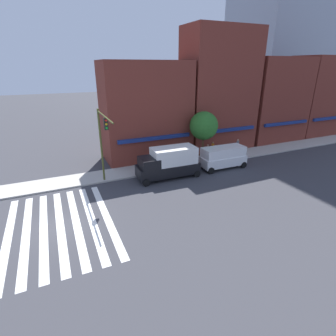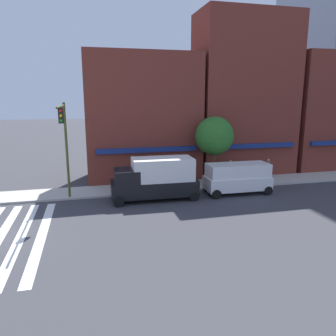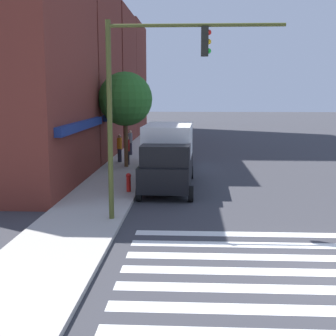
{
  "view_description": "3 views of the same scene",
  "coord_description": "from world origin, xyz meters",
  "px_view_note": "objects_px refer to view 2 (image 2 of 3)",
  "views": [
    {
      "loc": [
        0.51,
        -17.34,
        10.5
      ],
      "look_at": [
        10.41,
        4.7,
        1.0
      ],
      "focal_mm": 28.0,
      "sensor_mm": 36.0,
      "label": 1
    },
    {
      "loc": [
        5.91,
        -17.75,
        7.32
      ],
      "look_at": [
        11.76,
        6.0,
        2.0
      ],
      "focal_mm": 35.0,
      "sensor_mm": 36.0,
      "label": 2
    },
    {
      "loc": [
        -11.56,
        3.59,
        4.57
      ],
      "look_at": [
        10.41,
        4.7,
        1.0
      ],
      "focal_mm": 50.0,
      "sensor_mm": 36.0,
      "label": 3
    }
  ],
  "objects_px": {
    "pedestrian_orange_vest": "(230,170)",
    "pedestrian_grey_coat": "(268,168)",
    "box_truck_black": "(155,178)",
    "traffic_signal": "(64,136)",
    "pedestrian_red_jacket": "(221,172)",
    "fire_hydrant": "(131,186)",
    "street_tree": "(214,136)",
    "van_white": "(238,177)"
  },
  "relations": [
    {
      "from": "box_truck_black",
      "to": "pedestrian_orange_vest",
      "type": "bearing_deg",
      "value": 26.74
    },
    {
      "from": "van_white",
      "to": "street_tree",
      "type": "distance_m",
      "value": 4.12
    },
    {
      "from": "van_white",
      "to": "traffic_signal",
      "type": "bearing_deg",
      "value": 179.51
    },
    {
      "from": "traffic_signal",
      "to": "van_white",
      "type": "xyz_separation_m",
      "value": [
        12.56,
        -0.35,
        -3.5
      ]
    },
    {
      "from": "box_truck_black",
      "to": "traffic_signal",
      "type": "bearing_deg",
      "value": 178.32
    },
    {
      "from": "pedestrian_grey_coat",
      "to": "van_white",
      "type": "bearing_deg",
      "value": -105.54
    },
    {
      "from": "pedestrian_orange_vest",
      "to": "street_tree",
      "type": "distance_m",
      "value": 3.68
    },
    {
      "from": "traffic_signal",
      "to": "fire_hydrant",
      "type": "distance_m",
      "value": 6.31
    },
    {
      "from": "pedestrian_orange_vest",
      "to": "street_tree",
      "type": "xyz_separation_m",
      "value": [
        -1.86,
        -0.69,
        3.1
      ]
    },
    {
      "from": "van_white",
      "to": "fire_hydrant",
      "type": "bearing_deg",
      "value": 169.13
    },
    {
      "from": "pedestrian_red_jacket",
      "to": "street_tree",
      "type": "height_order",
      "value": "street_tree"
    },
    {
      "from": "traffic_signal",
      "to": "street_tree",
      "type": "relative_size",
      "value": 1.24
    },
    {
      "from": "van_white",
      "to": "pedestrian_orange_vest",
      "type": "height_order",
      "value": "van_white"
    },
    {
      "from": "van_white",
      "to": "pedestrian_red_jacket",
      "type": "relative_size",
      "value": 2.85
    },
    {
      "from": "van_white",
      "to": "pedestrian_red_jacket",
      "type": "xyz_separation_m",
      "value": [
        -0.14,
        2.83,
        -0.21
      ]
    },
    {
      "from": "box_truck_black",
      "to": "pedestrian_orange_vest",
      "type": "distance_m",
      "value": 8.23
    },
    {
      "from": "street_tree",
      "to": "pedestrian_red_jacket",
      "type": "bearing_deg",
      "value": 2.56
    },
    {
      "from": "pedestrian_orange_vest",
      "to": "traffic_signal",
      "type": "bearing_deg",
      "value": -134.27
    },
    {
      "from": "fire_hydrant",
      "to": "pedestrian_orange_vest",
      "type": "bearing_deg",
      "value": 11.26
    },
    {
      "from": "box_truck_black",
      "to": "pedestrian_red_jacket",
      "type": "bearing_deg",
      "value": 25.76
    },
    {
      "from": "van_white",
      "to": "pedestrian_orange_vest",
      "type": "distance_m",
      "value": 3.63
    },
    {
      "from": "street_tree",
      "to": "fire_hydrant",
      "type": "bearing_deg",
      "value": -171.24
    },
    {
      "from": "van_white",
      "to": "pedestrian_grey_coat",
      "type": "height_order",
      "value": "van_white"
    },
    {
      "from": "pedestrian_orange_vest",
      "to": "pedestrian_grey_coat",
      "type": "height_order",
      "value": "same"
    },
    {
      "from": "pedestrian_orange_vest",
      "to": "street_tree",
      "type": "relative_size",
      "value": 0.31
    },
    {
      "from": "pedestrian_orange_vest",
      "to": "fire_hydrant",
      "type": "relative_size",
      "value": 2.1
    },
    {
      "from": "pedestrian_orange_vest",
      "to": "fire_hydrant",
      "type": "xyz_separation_m",
      "value": [
        -9.0,
        -1.79,
        -0.46
      ]
    },
    {
      "from": "box_truck_black",
      "to": "pedestrian_grey_coat",
      "type": "relative_size",
      "value": 3.54
    },
    {
      "from": "pedestrian_orange_vest",
      "to": "pedestrian_red_jacket",
      "type": "bearing_deg",
      "value": -116.95
    },
    {
      "from": "pedestrian_red_jacket",
      "to": "pedestrian_grey_coat",
      "type": "relative_size",
      "value": 1.0
    },
    {
      "from": "traffic_signal",
      "to": "pedestrian_grey_coat",
      "type": "height_order",
      "value": "traffic_signal"
    },
    {
      "from": "pedestrian_red_jacket",
      "to": "street_tree",
      "type": "relative_size",
      "value": 0.31
    },
    {
      "from": "box_truck_black",
      "to": "pedestrian_grey_coat",
      "type": "xyz_separation_m",
      "value": [
        10.98,
        3.26,
        -0.51
      ]
    },
    {
      "from": "traffic_signal",
      "to": "fire_hydrant",
      "type": "height_order",
      "value": "traffic_signal"
    },
    {
      "from": "pedestrian_red_jacket",
      "to": "street_tree",
      "type": "distance_m",
      "value": 3.18
    },
    {
      "from": "pedestrian_orange_vest",
      "to": "fire_hydrant",
      "type": "height_order",
      "value": "pedestrian_orange_vest"
    },
    {
      "from": "box_truck_black",
      "to": "fire_hydrant",
      "type": "height_order",
      "value": "box_truck_black"
    },
    {
      "from": "street_tree",
      "to": "pedestrian_grey_coat",
      "type": "bearing_deg",
      "value": 4.87
    },
    {
      "from": "van_white",
      "to": "fire_hydrant",
      "type": "relative_size",
      "value": 5.98
    },
    {
      "from": "pedestrian_red_jacket",
      "to": "pedestrian_orange_vest",
      "type": "relative_size",
      "value": 1.0
    },
    {
      "from": "pedestrian_grey_coat",
      "to": "pedestrian_red_jacket",
      "type": "bearing_deg",
      "value": -136.12
    },
    {
      "from": "traffic_signal",
      "to": "pedestrian_grey_coat",
      "type": "distance_m",
      "value": 17.71
    }
  ]
}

